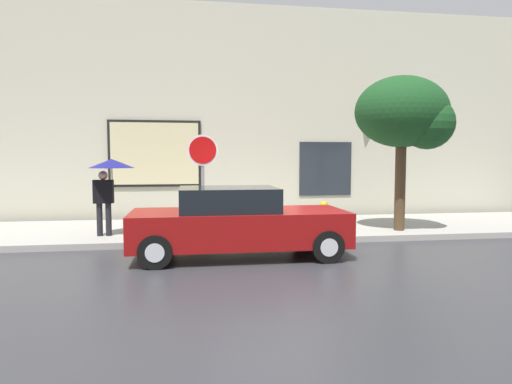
{
  "coord_description": "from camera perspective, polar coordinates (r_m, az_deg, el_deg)",
  "views": [
    {
      "loc": [
        -1.62,
        -9.14,
        2.02
      ],
      "look_at": [
        0.04,
        1.8,
        1.2
      ],
      "focal_mm": 31.1,
      "sensor_mm": 36.0,
      "label": 1
    }
  ],
  "objects": [
    {
      "name": "pedestrian_with_umbrella",
      "position": [
        11.33,
        -18.33,
        2.31
      ],
      "size": [
        1.1,
        1.1,
        1.88
      ],
      "color": "black",
      "rests_on": "sidewalk"
    },
    {
      "name": "fire_hydrant",
      "position": [
        11.84,
        8.71,
        -3.06
      ],
      "size": [
        0.3,
        0.44,
        0.77
      ],
      "color": "yellow",
      "rests_on": "sidewalk"
    },
    {
      "name": "stop_sign",
      "position": [
        10.94,
        -6.86,
        3.55
      ],
      "size": [
        0.76,
        0.1,
        2.47
      ],
      "color": "gray",
      "rests_on": "sidewalk"
    },
    {
      "name": "sidewalk",
      "position": [
        12.4,
        -1.02,
        -4.79
      ],
      "size": [
        20.0,
        4.0,
        0.15
      ],
      "primitive_type": "cube",
      "color": "#A3A099",
      "rests_on": "ground"
    },
    {
      "name": "building_facade",
      "position": [
        14.8,
        -2.4,
        9.9
      ],
      "size": [
        20.0,
        0.67,
        7.0
      ],
      "color": "beige",
      "rests_on": "ground"
    },
    {
      "name": "ground_plane",
      "position": [
        9.5,
        1.41,
        -8.03
      ],
      "size": [
        60.0,
        60.0,
        0.0
      ],
      "primitive_type": "plane",
      "color": "#333338"
    },
    {
      "name": "parked_car",
      "position": [
        9.19,
        -2.48,
        -3.96
      ],
      "size": [
        4.39,
        1.86,
        1.44
      ],
      "color": "maroon",
      "rests_on": "ground"
    },
    {
      "name": "street_tree",
      "position": [
        12.26,
        18.85,
        9.34
      ],
      "size": [
        2.45,
        2.09,
        4.02
      ],
      "color": "#4C3823",
      "rests_on": "sidewalk"
    }
  ]
}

